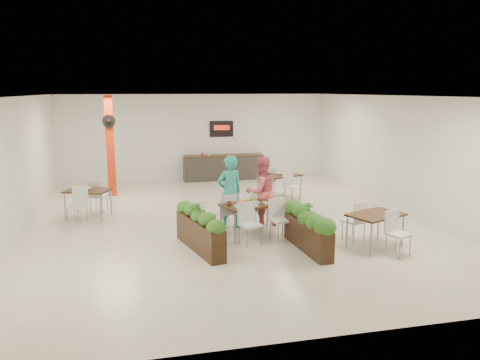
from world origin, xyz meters
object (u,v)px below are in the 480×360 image
planter_left (200,226)px  side_table_c (376,220)px  side_table_a (88,194)px  diner_woman (261,192)px  service_counter (223,167)px  diner_man (230,192)px  side_table_b (279,178)px  main_table (252,209)px  planter_right (308,227)px  red_column (110,145)px

planter_left → side_table_c: size_ratio=1.22×
side_table_a → side_table_c: bearing=-10.3°
diner_woman → side_table_c: bearing=116.6°
service_counter → planter_left: size_ratio=1.48×
diner_man → side_table_b: bearing=-143.6°
planter_left → diner_woman: bearing=39.2°
main_table → planter_left: bearing=-150.1°
diner_man → planter_right: diner_man is taller
main_table → side_table_b: size_ratio=1.14×
service_counter → diner_woman: service_counter is taller
service_counter → planter_left: bearing=-104.6°
diner_man → side_table_c: diner_man is taller
planter_left → side_table_c: planter_left is taller
red_column → side_table_c: bearing=-48.8°
side_table_a → side_table_b: bearing=32.4°
service_counter → main_table: bearing=-95.5°
side_table_a → diner_man: bearing=-5.9°
planter_left → side_table_b: (3.13, 4.30, 0.11)m
side_table_a → side_table_b: 5.75m
diner_woman → side_table_b: size_ratio=1.06×
service_counter → planter_right: service_counter is taller
planter_left → side_table_a: bearing=127.7°
red_column → side_table_b: size_ratio=1.93×
red_column → side_table_c: (5.70, -6.51, -1.02)m
planter_right → main_table: bearing=125.6°
service_counter → diner_man: (-1.06, -6.27, 0.41)m
planter_right → side_table_c: size_ratio=1.18×
side_table_b → side_table_c: size_ratio=1.00×
side_table_c → main_table: bearing=126.6°
service_counter → diner_woman: (-0.26, -6.27, 0.39)m
service_counter → diner_man: bearing=-99.6°
diner_woman → service_counter: bearing=-108.6°
planter_right → side_table_b: bearing=79.4°
main_table → diner_woman: bearing=58.2°
red_column → diner_woman: red_column is taller
main_table → side_table_c: same height
planter_right → side_table_b: (0.90, 4.79, 0.14)m
red_column → side_table_a: size_ratio=1.93×
main_table → diner_woman: (0.41, 0.66, 0.24)m
red_column → diner_woman: size_ratio=1.82×
main_table → planter_left: planter_left is taller
planter_left → side_table_b: size_ratio=1.22×
side_table_b → planter_right: bearing=-122.9°
planter_left → side_table_a: (-2.53, 3.27, 0.10)m
main_table → diner_woman: 0.81m
diner_woman → planter_right: bearing=88.2°
main_table → planter_left: size_ratio=0.94×
diner_man → side_table_a: 3.94m
service_counter → side_table_a: bearing=-135.7°
service_counter → side_table_a: service_counter is taller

